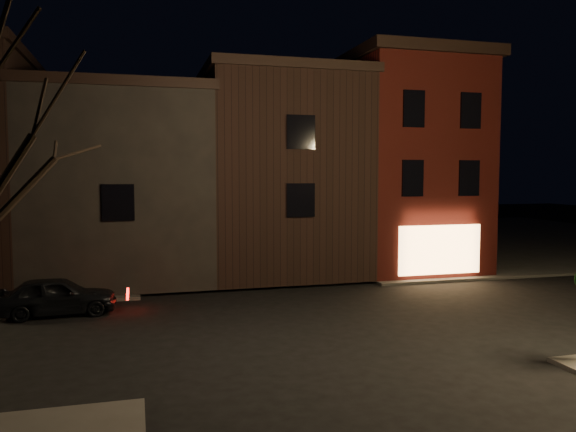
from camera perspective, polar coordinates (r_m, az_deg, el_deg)
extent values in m
plane|color=black|center=(18.21, 1.62, -11.01)|extent=(120.00, 120.00, 0.00)
cube|color=#2D2B28|center=(44.80, 18.99, -2.02)|extent=(30.00, 30.00, 0.12)
cube|color=#4A110D|center=(29.38, 11.30, 4.83)|extent=(6.00, 8.00, 10.00)
cube|color=black|center=(29.91, 11.46, 14.94)|extent=(6.50, 8.50, 0.50)
cube|color=#FFBD72|center=(26.04, 15.16, -3.32)|extent=(4.00, 0.12, 2.20)
cube|color=black|center=(28.09, -1.63, 3.92)|extent=(7.00, 10.00, 9.00)
cube|color=black|center=(28.45, -1.65, 13.43)|extent=(7.30, 10.30, 0.40)
cube|color=black|center=(27.32, -16.59, 2.68)|extent=(7.50, 10.00, 8.00)
cube|color=black|center=(27.54, -16.78, 11.45)|extent=(7.80, 10.30, 0.40)
imported|color=black|center=(20.82, -22.43, -7.51)|extent=(3.96, 1.76, 1.32)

